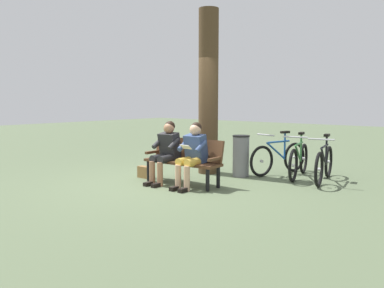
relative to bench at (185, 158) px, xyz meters
The scene contains 10 objects.
ground_plane 0.64m from the bench, 41.41° to the left, with size 40.00×40.00×0.00m, color #566647.
bench is the anchor object (origin of this frame).
person_reading 0.39m from the bench, 155.25° to the left, with size 0.50×0.78×1.20m.
person_companion 0.39m from the bench, 29.60° to the left, with size 0.50×0.78×1.20m.
handbag 1.07m from the bench, ahead, with size 0.30×0.14×0.24m, color olive.
tree_trunk 1.75m from the bench, 74.41° to the right, with size 0.43×0.43×3.54m, color #4C3823.
litter_bin 1.37m from the bench, 109.11° to the right, with size 0.36×0.36×0.87m.
bicycle_orange 2.75m from the bench, 136.97° to the right, with size 0.51×1.66×0.94m.
bicycle_green 2.44m from the bench, 125.99° to the right, with size 0.54×1.65×0.94m.
bicycle_black 2.24m from the bench, 114.95° to the right, with size 0.60×1.63×0.94m.
Camera 1 is at (-5.09, 5.23, 1.60)m, focal length 35.87 mm.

